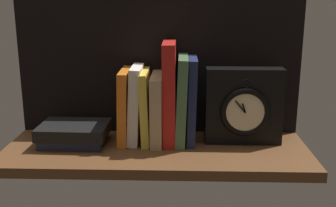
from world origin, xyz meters
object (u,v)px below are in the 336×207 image
(book_green_romantic, at_px, (182,100))
(book_navy_bierce, at_px, (192,100))
(book_orange_pandolfini, at_px, (125,106))
(framed_clock, at_px, (244,107))
(book_red_requiem, at_px, (169,93))
(book_stack_side, at_px, (74,133))
(book_white_catcher, at_px, (136,104))
(book_yellow_seinlanguage, at_px, (146,106))
(book_tan_shortstories, at_px, (156,108))

(book_green_romantic, xyz_separation_m, book_navy_bierce, (0.03, 0.00, -0.00))
(book_orange_pandolfini, relative_size, framed_clock, 0.96)
(book_red_requiem, xyz_separation_m, book_stack_side, (-0.25, -0.03, -0.10))
(book_navy_bierce, bearing_deg, book_stack_side, -173.85)
(book_orange_pandolfini, bearing_deg, book_white_catcher, 0.00)
(book_white_catcher, bearing_deg, book_red_requiem, 0.00)
(book_yellow_seinlanguage, height_order, book_red_requiem, book_red_requiem)
(book_orange_pandolfini, height_order, book_navy_bierce, book_navy_bierce)
(book_navy_bierce, xyz_separation_m, book_stack_side, (-0.30, -0.03, -0.08))
(book_yellow_seinlanguage, xyz_separation_m, book_navy_bierce, (0.12, 0.00, 0.02))
(book_yellow_seinlanguage, bearing_deg, book_stack_side, -169.93)
(book_yellow_seinlanguage, bearing_deg, book_red_requiem, 0.00)
(book_tan_shortstories, bearing_deg, book_yellow_seinlanguage, 180.00)
(book_tan_shortstories, bearing_deg, book_white_catcher, 180.00)
(book_yellow_seinlanguage, height_order, book_green_romantic, book_green_romantic)
(book_green_romantic, height_order, framed_clock, book_green_romantic)
(book_orange_pandolfini, bearing_deg, book_navy_bierce, 0.00)
(book_orange_pandolfini, relative_size, book_yellow_seinlanguage, 1.01)
(book_tan_shortstories, xyz_separation_m, book_navy_bierce, (0.09, 0.00, 0.02))
(book_tan_shortstories, height_order, framed_clock, framed_clock)
(book_yellow_seinlanguage, bearing_deg, book_tan_shortstories, 0.00)
(book_yellow_seinlanguage, bearing_deg, framed_clock, -1.46)
(book_red_requiem, bearing_deg, book_yellow_seinlanguage, 180.00)
(book_white_catcher, relative_size, book_stack_side, 1.12)
(book_yellow_seinlanguage, xyz_separation_m, framed_clock, (0.25, -0.01, 0.00))
(book_red_requiem, bearing_deg, framed_clock, -1.93)
(book_red_requiem, bearing_deg, book_tan_shortstories, 180.00)
(book_white_catcher, bearing_deg, book_yellow_seinlanguage, 0.00)
(framed_clock, bearing_deg, book_orange_pandolfini, 178.80)
(book_red_requiem, relative_size, book_navy_bierce, 1.18)
(book_yellow_seinlanguage, distance_m, framed_clock, 0.25)
(book_red_requiem, distance_m, book_green_romantic, 0.04)
(book_yellow_seinlanguage, relative_size, framed_clock, 0.95)
(book_yellow_seinlanguage, xyz_separation_m, book_stack_side, (-0.18, -0.03, -0.06))
(book_white_catcher, distance_m, book_green_romantic, 0.12)
(book_white_catcher, height_order, book_navy_bierce, book_navy_bierce)
(book_green_romantic, relative_size, book_stack_side, 1.27)
(book_tan_shortstories, bearing_deg, book_green_romantic, 0.00)
(book_yellow_seinlanguage, distance_m, book_stack_side, 0.20)
(book_yellow_seinlanguage, relative_size, book_tan_shortstories, 1.06)
(book_orange_pandolfini, distance_m, book_white_catcher, 0.03)
(book_navy_bierce, bearing_deg, book_orange_pandolfini, 180.00)
(book_white_catcher, relative_size, book_red_requiem, 0.76)
(book_yellow_seinlanguage, distance_m, book_navy_bierce, 0.12)
(book_navy_bierce, height_order, book_stack_side, book_navy_bierce)
(book_orange_pandolfini, distance_m, book_red_requiem, 0.12)
(book_green_romantic, height_order, book_stack_side, book_green_romantic)
(book_orange_pandolfini, xyz_separation_m, book_red_requiem, (0.12, 0.00, 0.04))
(book_white_catcher, height_order, book_green_romantic, book_green_romantic)
(book_red_requiem, bearing_deg, book_navy_bierce, 0.00)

